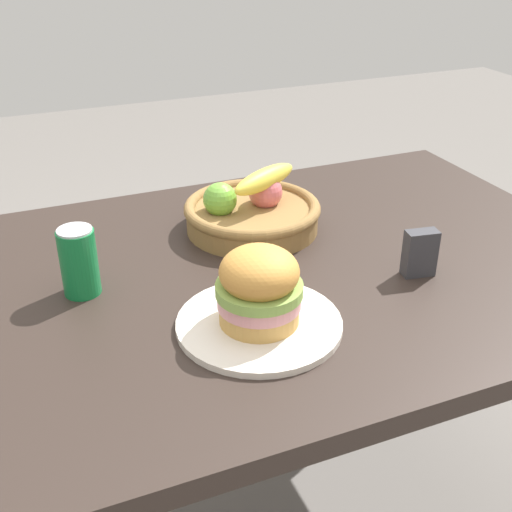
{
  "coord_description": "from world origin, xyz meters",
  "views": [
    {
      "loc": [
        -0.42,
        -1.0,
        1.36
      ],
      "look_at": [
        -0.03,
        -0.05,
        0.81
      ],
      "focal_mm": 45.68,
      "sensor_mm": 36.0,
      "label": 1
    }
  ],
  "objects_px": {
    "sandwich": "(259,287)",
    "fruit_basket": "(252,211)",
    "soda_can": "(79,262)",
    "napkin_holder": "(420,253)",
    "plate": "(259,324)"
  },
  "relations": [
    {
      "from": "sandwich",
      "to": "fruit_basket",
      "type": "relative_size",
      "value": 0.49
    },
    {
      "from": "soda_can",
      "to": "napkin_holder",
      "type": "xyz_separation_m",
      "value": [
        0.59,
        -0.18,
        -0.02
      ]
    },
    {
      "from": "sandwich",
      "to": "fruit_basket",
      "type": "distance_m",
      "value": 0.37
    },
    {
      "from": "fruit_basket",
      "to": "napkin_holder",
      "type": "relative_size",
      "value": 3.22
    },
    {
      "from": "fruit_basket",
      "to": "soda_can",
      "type": "bearing_deg",
      "value": -161.86
    },
    {
      "from": "plate",
      "to": "napkin_holder",
      "type": "relative_size",
      "value": 3.05
    },
    {
      "from": "sandwich",
      "to": "soda_can",
      "type": "height_order",
      "value": "sandwich"
    },
    {
      "from": "soda_can",
      "to": "fruit_basket",
      "type": "relative_size",
      "value": 0.43
    },
    {
      "from": "sandwich",
      "to": "napkin_holder",
      "type": "xyz_separation_m",
      "value": [
        0.34,
        0.05,
        -0.03
      ]
    },
    {
      "from": "plate",
      "to": "soda_can",
      "type": "xyz_separation_m",
      "value": [
        -0.25,
        0.22,
        0.06
      ]
    },
    {
      "from": "soda_can",
      "to": "fruit_basket",
      "type": "height_order",
      "value": "fruit_basket"
    },
    {
      "from": "plate",
      "to": "soda_can",
      "type": "relative_size",
      "value": 2.18
    },
    {
      "from": "soda_can",
      "to": "napkin_holder",
      "type": "bearing_deg",
      "value": -16.54
    },
    {
      "from": "plate",
      "to": "fruit_basket",
      "type": "bearing_deg",
      "value": 69.56
    },
    {
      "from": "fruit_basket",
      "to": "napkin_holder",
      "type": "distance_m",
      "value": 0.37
    }
  ]
}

